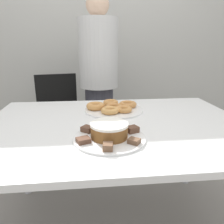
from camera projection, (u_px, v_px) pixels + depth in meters
wall_back at (100, 32)px, 2.58m from camera, size 8.00×0.05×2.60m
table at (117, 137)px, 1.23m from camera, size 1.46×1.04×0.75m
person_standing at (99, 81)px, 2.07m from camera, size 0.36×0.36×1.59m
office_chair_left at (60, 124)px, 2.13m from camera, size 0.52×0.52×0.89m
plate_cake at (109, 138)px, 1.00m from camera, size 0.33×0.33×0.01m
plate_donuts at (114, 110)px, 1.43m from camera, size 0.38×0.38×0.01m
frosted_cake at (109, 130)px, 0.99m from camera, size 0.17×0.17×0.07m
lamington_0 at (88, 129)px, 1.06m from camera, size 0.07×0.07×0.03m
lamington_1 at (83, 140)px, 0.94m from camera, size 0.07×0.07×0.02m
lamington_2 at (108, 147)px, 0.88m from camera, size 0.05×0.05×0.03m
lamington_3 at (134, 141)px, 0.93m from camera, size 0.06×0.06×0.02m
lamington_4 at (132, 129)px, 1.05m from camera, size 0.07×0.06×0.03m
lamington_5 at (110, 125)px, 1.12m from camera, size 0.04×0.05×0.02m
donut_0 at (114, 107)px, 1.42m from camera, size 0.11×0.11×0.03m
donut_1 at (111, 102)px, 1.53m from camera, size 0.11×0.11×0.03m
donut_2 at (96, 106)px, 1.43m from camera, size 0.12×0.12×0.04m
donut_3 at (110, 110)px, 1.34m from camera, size 0.11×0.11×0.03m
donut_4 at (124, 109)px, 1.37m from camera, size 0.10×0.10×0.03m
donut_5 at (128, 104)px, 1.47m from camera, size 0.12×0.12×0.03m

